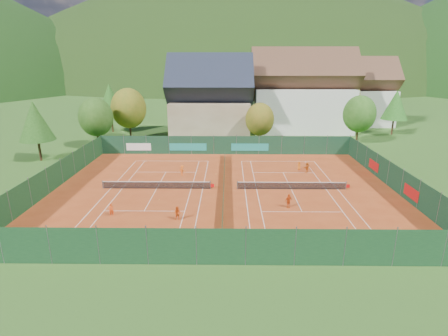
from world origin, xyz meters
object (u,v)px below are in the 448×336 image
chalet (210,103)px  player_right_near (288,201)px  hotel_block_a (302,96)px  hotel_block_b (355,96)px  player_left_mid (178,213)px  player_left_far (182,170)px  ball_hopper (378,236)px  player_left_near (111,210)px  player_right_far_a (299,166)px  player_right_far_b (307,168)px

chalet → player_right_near: (9.75, -35.39, -5.86)m
hotel_block_a → hotel_block_b: (14.00, 8.00, -0.76)m
player_left_mid → player_left_far: player_left_mid is taller
player_right_near → chalet: bearing=76.9°
ball_hopper → player_left_far: size_ratio=0.57×
hotel_block_a → player_left_near: size_ratio=16.50×
chalet → player_right_far_a: chalet is taller
chalet → player_right_far_b: chalet is taller
player_right_far_b → ball_hopper: bearing=53.2°
player_right_near → player_left_mid: bearing=167.0°
hotel_block_b → ball_hopper: bearing=-106.7°
player_right_near → player_left_far: bearing=111.3°
chalet → hotel_block_a: (19.00, 6.00, 0.76)m
chalet → player_left_mid: size_ratio=11.39×
hotel_block_b → hotel_block_a: bearing=-150.3°
player_left_near → player_left_far: (5.31, 12.63, 0.05)m
ball_hopper → player_right_far_a: (-2.75, 20.15, 0.03)m
player_left_far → player_right_far_b: 16.85m
hotel_block_b → player_right_far_b: hotel_block_b is taller
player_left_far → player_right_far_a: 16.22m
chalet → player_left_near: chalet is taller
hotel_block_b → player_left_near: hotel_block_b is taller
player_left_mid → player_right_far_b: bearing=50.5°
player_left_mid → hotel_block_b: bearing=63.5°
ball_hopper → hotel_block_a: bearing=86.6°
chalet → player_right_near: bearing=-74.6°
player_right_far_a → player_right_near: bearing=41.7°
hotel_block_a → player_left_mid: size_ratio=15.18×
hotel_block_b → player_right_near: size_ratio=11.24×
player_right_near → player_right_far_a: (3.65, 13.21, -0.18)m
hotel_block_b → player_right_far_b: 42.40m
chalet → player_right_far_b: size_ratio=11.38×
ball_hopper → player_right_near: size_ratio=0.52×
hotel_block_a → player_right_far_b: (-4.79, -29.54, -6.67)m
hotel_block_a → player_left_far: hotel_block_a is taller
chalet → player_left_near: 38.87m
player_left_near → player_right_far_a: bearing=15.4°
hotel_block_a → ball_hopper: size_ratio=27.00×
ball_hopper → player_left_mid: 17.87m
chalet → player_right_far_a: 26.60m
player_right_near → player_right_far_a: 13.71m
player_left_far → ball_hopper: bearing=171.3°
player_right_far_b → player_left_near: bearing=-10.2°
hotel_block_a → player_right_far_a: (-5.60, -28.17, -6.79)m
player_left_near → player_left_mid: player_left_mid is taller
hotel_block_b → player_right_far_b: (-18.79, -37.54, -5.91)m
chalet → player_left_far: bearing=-95.9°
player_left_near → player_left_far: player_left_far is taller
hotel_block_b → ball_hopper: 59.10m
player_left_near → player_left_mid: size_ratio=0.92×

